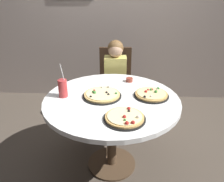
{
  "coord_description": "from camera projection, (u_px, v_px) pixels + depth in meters",
  "views": [
    {
      "loc": [
        0.1,
        -1.82,
        1.69
      ],
      "look_at": [
        0.0,
        0.05,
        0.8
      ],
      "focal_mm": 37.29,
      "sensor_mm": 36.0,
      "label": 1
    }
  ],
  "objects": [
    {
      "name": "pizza_cheese",
      "position": [
        125.0,
        118.0,
        1.73
      ],
      "size": [
        0.32,
        0.32,
        0.05
      ],
      "color": "black",
      "rests_on": "dining_table"
    },
    {
      "name": "sauce_bowl",
      "position": [
        129.0,
        80.0,
        2.39
      ],
      "size": [
        0.07,
        0.07,
        0.04
      ],
      "primitive_type": "cylinder",
      "color": "brown",
      "rests_on": "dining_table"
    },
    {
      "name": "soda_cup",
      "position": [
        63.0,
        88.0,
        2.06
      ],
      "size": [
        0.08,
        0.08,
        0.31
      ],
      "color": "#B73333",
      "rests_on": "dining_table"
    },
    {
      "name": "pizza_veggie",
      "position": [
        102.0,
        95.0,
        2.08
      ],
      "size": [
        0.35,
        0.35,
        0.05
      ],
      "color": "black",
      "rests_on": "dining_table"
    },
    {
      "name": "ground_plane",
      "position": [
        112.0,
        164.0,
        2.38
      ],
      "size": [
        8.0,
        8.0,
        0.0
      ],
      "primitive_type": "plane",
      "color": "#4C4238"
    },
    {
      "name": "pizza_pepperoni",
      "position": [
        151.0,
        94.0,
        2.09
      ],
      "size": [
        0.31,
        0.31,
        0.05
      ],
      "color": "black",
      "rests_on": "dining_table"
    },
    {
      "name": "wall_with_window",
      "position": [
        118.0,
        0.0,
        3.23
      ],
      "size": [
        5.2,
        0.14,
        2.9
      ],
      "color": "#A8998E",
      "rests_on": "ground_plane"
    },
    {
      "name": "diner_child",
      "position": [
        115.0,
        91.0,
        2.82
      ],
      "size": [
        0.27,
        0.42,
        1.08
      ],
      "color": "#3F4766",
      "rests_on": "ground_plane"
    },
    {
      "name": "chair_wooden",
      "position": [
        115.0,
        82.0,
        2.96
      ],
      "size": [
        0.42,
        0.42,
        0.95
      ],
      "color": "#382619",
      "rests_on": "ground_plane"
    },
    {
      "name": "dining_table",
      "position": [
        112.0,
        108.0,
        2.1
      ],
      "size": [
        1.2,
        1.2,
        0.75
      ],
      "color": "white",
      "rests_on": "ground_plane"
    }
  ]
}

